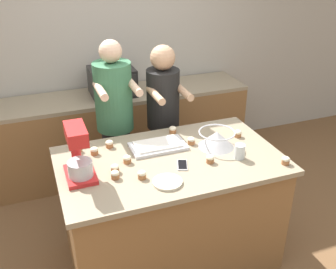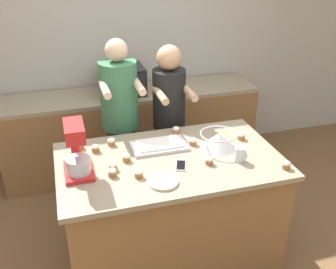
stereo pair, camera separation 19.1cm
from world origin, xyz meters
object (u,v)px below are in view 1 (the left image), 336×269
(cupcake_0, at_px, (286,160))
(cupcake_6, at_px, (94,151))
(stand_mixer, at_px, (78,155))
(small_plate, at_px, (167,182))
(cupcake_9, at_px, (115,168))
(cupcake_7, at_px, (115,175))
(cupcake_10, at_px, (210,159))
(cupcake_1, at_px, (109,144))
(cupcake_4, at_px, (173,130))
(person_left, at_px, (116,128))
(cupcake_3, at_px, (78,148))
(mixing_bowl, at_px, (217,139))
(person_right, at_px, (163,124))
(cupcake_8, at_px, (127,159))
(cupcake_11, at_px, (238,133))
(baking_tray, at_px, (158,146))
(cupcake_5, at_px, (142,175))
(cell_phone, at_px, (182,165))
(cupcake_2, at_px, (191,141))
(microwave_oven, at_px, (112,81))
(drinking_glass, at_px, (240,152))

(cupcake_0, height_order, cupcake_6, same)
(stand_mixer, height_order, small_plate, stand_mixer)
(small_plate, relative_size, cupcake_9, 3.35)
(cupcake_7, relative_size, cupcake_10, 1.00)
(cupcake_1, relative_size, cupcake_4, 1.00)
(small_plate, bearing_deg, person_left, 95.38)
(cupcake_3, relative_size, cupcake_7, 1.00)
(mixing_bowl, relative_size, small_plate, 1.42)
(person_right, relative_size, cupcake_8, 26.26)
(cupcake_11, bearing_deg, baking_tray, 175.34)
(cupcake_6, distance_m, cupcake_11, 1.18)
(person_left, height_order, small_plate, person_left)
(cupcake_1, distance_m, cupcake_10, 0.81)
(stand_mixer, bearing_deg, cupcake_5, -23.70)
(stand_mixer, height_order, cupcake_10, stand_mixer)
(cupcake_5, bearing_deg, cupcake_7, 159.20)
(cupcake_4, relative_size, cupcake_10, 1.00)
(cell_phone, distance_m, cupcake_2, 0.34)
(cupcake_2, xyz_separation_m, cupcake_3, (-0.87, 0.19, 0.00))
(cupcake_2, relative_size, cupcake_6, 1.00)
(mixing_bowl, xyz_separation_m, microwave_oven, (-0.49, 1.47, 0.05))
(cupcake_2, relative_size, cupcake_3, 1.00)
(cell_phone, height_order, cupcake_4, cupcake_4)
(cupcake_1, bearing_deg, cupcake_5, -78.09)
(baking_tray, height_order, drinking_glass, drinking_glass)
(cupcake_3, bearing_deg, cupcake_2, -12.57)
(cupcake_6, distance_m, cupcake_10, 0.88)
(small_plate, bearing_deg, stand_mixer, 151.75)
(cupcake_5, height_order, cupcake_10, same)
(cupcake_8, bearing_deg, cupcake_3, 136.44)
(baking_tray, bearing_deg, cupcake_6, 171.86)
(baking_tray, xyz_separation_m, cupcake_6, (-0.49, 0.07, 0.01))
(cupcake_9, bearing_deg, person_left, 76.32)
(person_left, distance_m, cupcake_1, 0.47)
(baking_tray, xyz_separation_m, microwave_oven, (-0.05, 1.32, 0.11))
(cupcake_1, height_order, cupcake_4, same)
(mixing_bowl, height_order, cupcake_7, mixing_bowl)
(drinking_glass, relative_size, cupcake_8, 1.83)
(stand_mixer, xyz_separation_m, cupcake_0, (1.44, -0.36, -0.14))
(cupcake_2, bearing_deg, cupcake_0, -45.18)
(microwave_oven, bearing_deg, cupcake_11, -61.95)
(drinking_glass, relative_size, cupcake_0, 1.83)
(cupcake_5, relative_size, cupcake_9, 1.00)
(small_plate, distance_m, cupcake_7, 0.37)
(stand_mixer, distance_m, cupcake_7, 0.28)
(cell_phone, height_order, cupcake_1, cupcake_1)
(cupcake_8, bearing_deg, cupcake_9, -140.63)
(person_left, relative_size, cupcake_3, 27.65)
(cupcake_4, bearing_deg, cupcake_5, -127.91)
(small_plate, relative_size, cupcake_4, 3.35)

